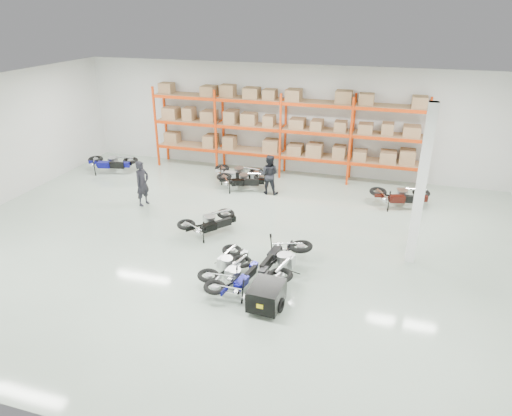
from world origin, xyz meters
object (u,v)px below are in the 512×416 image
(moto_silver_left, at_px, (228,261))
(moto_blue_centre, at_px, (236,273))
(person_back, at_px, (269,174))
(trailer, at_px, (267,296))
(moto_touring_right, at_px, (283,255))
(moto_back_d, at_px, (401,192))
(moto_back_b, at_px, (237,170))
(moto_back_c, at_px, (243,176))
(moto_back_a, at_px, (111,159))
(person_left, at_px, (142,183))
(moto_black_far_left, at_px, (210,219))

(moto_silver_left, bearing_deg, moto_blue_centre, 135.39)
(moto_blue_centre, distance_m, person_back, 6.58)
(moto_blue_centre, bearing_deg, trailer, 160.25)
(moto_touring_right, xyz_separation_m, moto_back_d, (2.98, 5.60, -0.03))
(moto_silver_left, height_order, person_back, person_back)
(moto_back_b, distance_m, moto_back_c, 0.78)
(moto_blue_centre, xyz_separation_m, moto_touring_right, (0.97, 1.04, 0.10))
(moto_silver_left, relative_size, moto_back_a, 0.88)
(moto_back_a, distance_m, person_left, 4.12)
(moto_silver_left, relative_size, moto_touring_right, 0.85)
(moto_black_far_left, height_order, person_back, person_back)
(trailer, relative_size, person_left, 0.95)
(moto_back_d, height_order, person_left, person_left)
(moto_touring_right, bearing_deg, trailer, -82.83)
(trailer, bearing_deg, moto_blue_centre, 153.67)
(moto_blue_centre, distance_m, moto_touring_right, 1.42)
(moto_silver_left, height_order, moto_back_c, moto_back_c)
(trailer, bearing_deg, person_left, 145.22)
(moto_blue_centre, xyz_separation_m, moto_back_c, (-2.00, 6.59, 0.04))
(moto_touring_right, xyz_separation_m, moto_back_a, (-9.03, 5.83, -0.02))
(person_left, bearing_deg, moto_silver_left, -114.62)
(moto_back_a, height_order, moto_back_c, moto_back_a)
(trailer, height_order, person_left, person_left)
(moto_back_a, bearing_deg, person_back, -103.45)
(moto_back_c, distance_m, person_back, 1.12)
(moto_back_c, distance_m, moto_back_d, 5.94)
(moto_back_c, height_order, person_back, person_back)
(moto_black_far_left, distance_m, trailer, 4.28)
(moto_black_far_left, distance_m, moto_back_d, 6.97)
(moto_back_b, bearing_deg, person_back, -113.63)
(moto_blue_centre, distance_m, trailer, 1.12)
(moto_back_b, bearing_deg, moto_back_a, 95.66)
(trailer, distance_m, moto_back_c, 7.74)
(moto_back_a, relative_size, person_back, 1.23)
(moto_touring_right, xyz_separation_m, moto_back_c, (-2.96, 5.56, -0.06))
(moto_silver_left, relative_size, moto_black_far_left, 0.97)
(moto_touring_right, height_order, trailer, moto_touring_right)
(trailer, relative_size, moto_back_c, 0.88)
(moto_black_far_left, xyz_separation_m, moto_back_b, (-0.64, 4.54, 0.03))
(moto_black_far_left, xyz_separation_m, person_left, (-3.16, 1.46, 0.30))
(moto_blue_centre, height_order, moto_black_far_left, moto_black_far_left)
(moto_black_far_left, bearing_deg, trailer, 169.11)
(moto_blue_centre, xyz_separation_m, moto_back_a, (-8.06, 6.86, 0.08))
(moto_blue_centre, height_order, moto_silver_left, moto_silver_left)
(moto_silver_left, height_order, trailer, moto_silver_left)
(trailer, relative_size, person_back, 1.01)
(person_left, relative_size, person_back, 1.07)
(moto_black_far_left, relative_size, moto_back_b, 0.95)
(moto_silver_left, xyz_separation_m, moto_back_d, (4.33, 6.18, 0.05))
(moto_back_c, bearing_deg, moto_back_d, -106.44)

